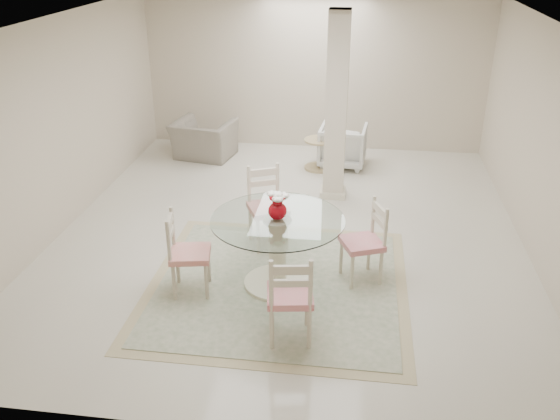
# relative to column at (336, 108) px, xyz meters

# --- Properties ---
(ground) EXTENTS (7.00, 7.00, 0.00)m
(ground) POSITION_rel_column_xyz_m (-0.50, -1.30, -1.35)
(ground) COLOR silver
(ground) RESTS_ON ground
(room_shell) EXTENTS (6.02, 7.02, 2.71)m
(room_shell) POSITION_rel_column_xyz_m (-0.50, -1.30, 0.51)
(room_shell) COLOR beige
(room_shell) RESTS_ON ground
(column) EXTENTS (0.30, 0.30, 2.70)m
(column) POSITION_rel_column_xyz_m (0.00, 0.00, 0.00)
(column) COLOR beige
(column) RESTS_ON ground
(area_rug) EXTENTS (2.90, 2.90, 0.02)m
(area_rug) POSITION_rel_column_xyz_m (-0.48, -2.61, -1.34)
(area_rug) COLOR tan
(area_rug) RESTS_ON ground
(dining_table) EXTENTS (1.45, 1.45, 0.84)m
(dining_table) POSITION_rel_column_xyz_m (-0.48, -2.61, -0.92)
(dining_table) COLOR #EBE5C1
(dining_table) RESTS_ON ground
(red_vase) EXTENTS (0.24, 0.22, 0.31)m
(red_vase) POSITION_rel_column_xyz_m (-0.48, -2.61, -0.36)
(red_vase) COLOR #9D040F
(red_vase) RESTS_ON dining_table
(dining_chair_east) EXTENTS (0.55, 0.55, 1.05)m
(dining_chair_east) POSITION_rel_column_xyz_m (0.50, -2.34, -0.80)
(dining_chair_east) COLOR beige
(dining_chair_east) RESTS_ON ground
(dining_chair_north) EXTENTS (0.60, 0.60, 1.13)m
(dining_chair_north) POSITION_rel_column_xyz_m (-0.76, -1.63, -0.76)
(dining_chair_north) COLOR #F1E2C6
(dining_chair_north) RESTS_ON ground
(dining_chair_west) EXTENTS (0.49, 0.49, 1.06)m
(dining_chair_west) POSITION_rel_column_xyz_m (-1.46, -2.87, -0.79)
(dining_chair_west) COLOR beige
(dining_chair_west) RESTS_ON ground
(dining_chair_south) EXTENTS (0.50, 0.50, 1.09)m
(dining_chair_south) POSITION_rel_column_xyz_m (-0.22, -3.60, -0.78)
(dining_chair_south) COLOR beige
(dining_chair_south) RESTS_ON ground
(recliner_taupe) EXTENTS (1.14, 1.04, 0.65)m
(recliner_taupe) POSITION_rel_column_xyz_m (-2.34, 1.36, -1.03)
(recliner_taupe) COLOR gray
(recliner_taupe) RESTS_ON ground
(armchair_white) EXTENTS (0.81, 0.83, 0.71)m
(armchair_white) POSITION_rel_column_xyz_m (0.08, 1.28, -1.00)
(armchair_white) COLOR silver
(armchair_white) RESTS_ON ground
(side_table) EXTENTS (0.50, 0.50, 0.52)m
(side_table) POSITION_rel_column_xyz_m (-0.30, 1.07, -1.11)
(side_table) COLOR tan
(side_table) RESTS_ON ground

